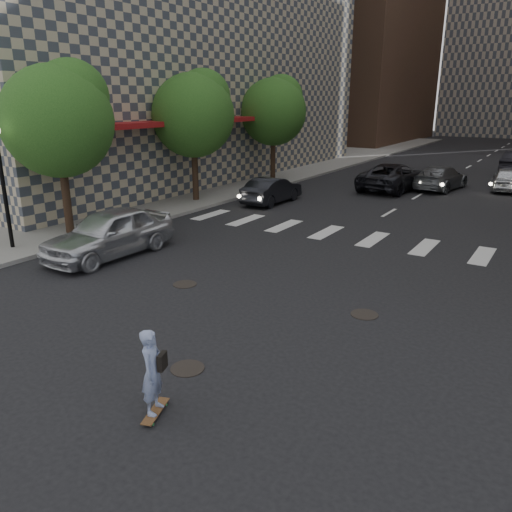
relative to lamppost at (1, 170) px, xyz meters
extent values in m
plane|color=black|center=(9.50, -0.50, -2.93)|extent=(160.00, 160.00, 0.00)
cube|color=gray|center=(-5.00, 19.50, -2.86)|extent=(13.00, 80.00, 0.15)
cube|color=black|center=(-1.70, 9.50, -0.93)|extent=(0.30, 14.00, 4.00)
cube|color=maroon|center=(-0.90, 9.50, 1.17)|extent=(1.60, 14.00, 0.25)
cylinder|color=black|center=(0.00, 0.00, -0.78)|extent=(0.14, 0.14, 4.00)
cylinder|color=#382619|center=(0.00, 2.50, -1.38)|extent=(0.32, 0.32, 2.80)
sphere|color=#1C4A18|center=(0.00, 2.50, 1.52)|extent=(4.20, 4.20, 4.20)
sphere|color=#1C4A18|center=(0.20, 3.10, 2.42)|extent=(2.80, 2.80, 2.80)
cylinder|color=#382619|center=(0.00, 10.50, -1.38)|extent=(0.32, 0.32, 2.80)
sphere|color=#1C4A18|center=(0.00, 10.50, 1.52)|extent=(4.20, 4.20, 4.20)
sphere|color=#1C4A18|center=(0.20, 11.10, 2.42)|extent=(2.80, 2.80, 2.80)
cylinder|color=#382619|center=(0.00, 18.50, -1.38)|extent=(0.32, 0.32, 2.80)
sphere|color=#1C4A18|center=(0.00, 18.50, 1.52)|extent=(4.20, 4.20, 4.20)
sphere|color=#1C4A18|center=(0.20, 19.10, 2.42)|extent=(2.80, 2.80, 2.80)
cylinder|color=black|center=(10.70, -3.00, -2.92)|extent=(0.70, 0.70, 0.02)
cylinder|color=black|center=(7.50, 0.70, -2.92)|extent=(0.70, 0.70, 0.02)
cylinder|color=black|center=(12.80, 1.50, -2.92)|extent=(0.70, 0.70, 0.02)
cube|color=brown|center=(11.24, -4.50, -2.86)|extent=(0.47, 0.84, 0.02)
cylinder|color=green|center=(11.27, -4.80, -2.91)|extent=(0.04, 0.06, 0.05)
cylinder|color=green|center=(11.41, -4.75, -2.91)|extent=(0.04, 0.06, 0.05)
cylinder|color=green|center=(11.07, -4.25, -2.91)|extent=(0.04, 0.06, 0.05)
cylinder|color=green|center=(11.21, -4.20, -2.91)|extent=(0.04, 0.06, 0.05)
imported|color=#9BA5E2|center=(11.24, -4.50, -2.07)|extent=(0.54, 0.66, 1.55)
cube|color=black|center=(11.38, -4.40, -1.88)|extent=(0.17, 0.27, 0.29)
imported|color=silver|center=(3.47, 1.50, -2.10)|extent=(2.06, 4.94, 1.67)
imported|color=black|center=(3.51, 12.50, -2.25)|extent=(1.46, 4.14, 1.36)
imported|color=slate|center=(10.00, 21.50, -2.22)|extent=(2.63, 5.11, 1.42)
imported|color=black|center=(7.64, 19.76, -2.14)|extent=(3.10, 5.90, 1.58)
imported|color=silver|center=(13.46, 23.21, -2.23)|extent=(2.16, 4.31, 1.41)
camera|label=1|loc=(16.74, -9.87, 2.37)|focal=35.00mm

